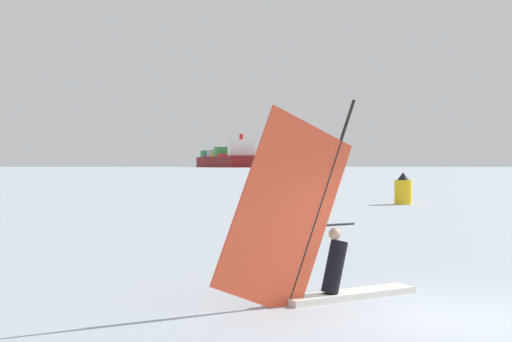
% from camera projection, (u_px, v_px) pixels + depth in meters
% --- Properties ---
extents(ground_plane, '(4000.00, 4000.00, 0.00)m').
position_uv_depth(ground_plane, '(448.00, 319.00, 10.95)').
color(ground_plane, '#9EA8B2').
extents(windsurfer, '(2.97, 3.53, 3.93)m').
position_uv_depth(windsurfer, '(315.00, 247.00, 12.30)').
color(windsurfer, white).
rests_on(windsurfer, ground_plane).
extents(cargo_ship, '(127.25, 154.29, 34.78)m').
position_uv_depth(cargo_ship, '(226.00, 159.00, 767.84)').
color(cargo_ship, maroon).
rests_on(cargo_ship, ground_plane).
extents(channel_buoy, '(1.10, 1.10, 2.03)m').
position_uv_depth(channel_buoy, '(403.00, 190.00, 42.90)').
color(channel_buoy, yellow).
rests_on(channel_buoy, ground_plane).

